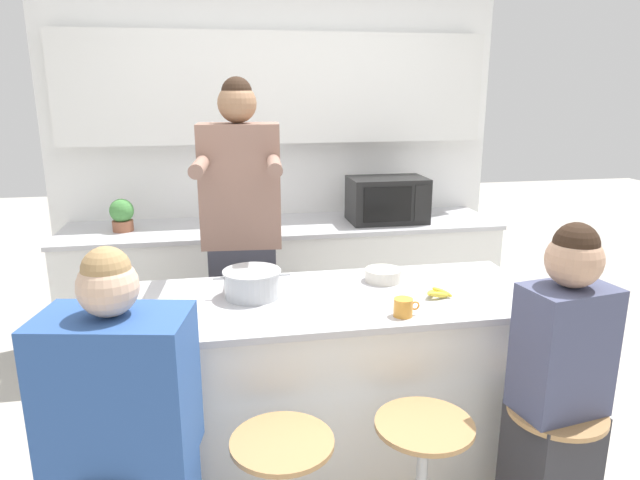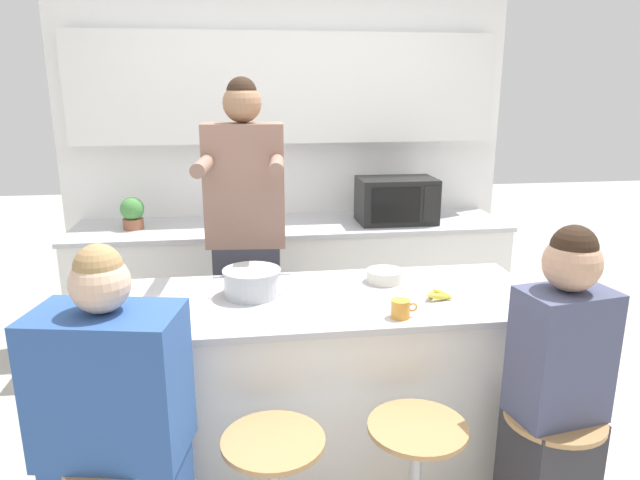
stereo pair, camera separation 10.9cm
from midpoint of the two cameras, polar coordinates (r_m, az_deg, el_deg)
name	(u,v)px [view 1 (the left image)]	position (r m, az deg, el deg)	size (l,w,h in m)	color
ground_plane	(323,468)	(3.05, -0.82, -21.89)	(16.00, 16.00, 0.00)	#B2ADA3
wall_back	(277,129)	(4.21, -5.05, 11.03)	(3.23, 0.22, 2.70)	white
back_counter	(285,285)	(4.12, -4.26, -4.56)	(3.00, 0.67, 0.91)	white
kitchen_island	(323,386)	(2.80, -0.86, -14.36)	(2.02, 0.76, 0.91)	black
bar_stool_rightmost	(550,472)	(2.62, 20.80, -20.89)	(0.38, 0.38, 0.62)	tan
person_cooking	(242,253)	(3.20, -8.73, -1.27)	(0.47, 0.62, 1.89)	#383842
person_wrapped_blanket	(125,452)	(2.18, -20.38, -19.29)	(0.53, 0.38, 1.36)	#2D5193
person_seated_near	(557,403)	(2.46, 21.39, -14.99)	(0.36, 0.31, 1.37)	#333338
cooking_pot	(252,283)	(2.62, -7.99, -4.33)	(0.35, 0.27, 0.13)	#B7BABC
fruit_bowl	(383,275)	(2.82, 5.24, -3.51)	(0.18, 0.18, 0.06)	silver
coffee_cup_near	(134,313)	(2.44, -19.37, -6.91)	(0.10, 0.07, 0.10)	white
coffee_cup_far	(403,307)	(2.41, 7.05, -6.71)	(0.11, 0.08, 0.08)	orange
banana_bunch	(437,293)	(2.64, 10.50, -5.26)	(0.14, 0.10, 0.05)	yellow
microwave	(387,200)	(4.05, 5.96, 4.04)	(0.53, 0.35, 0.31)	black
potted_plant	(122,214)	(4.00, -19.94, 2.41)	(0.16, 0.16, 0.22)	#93563D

